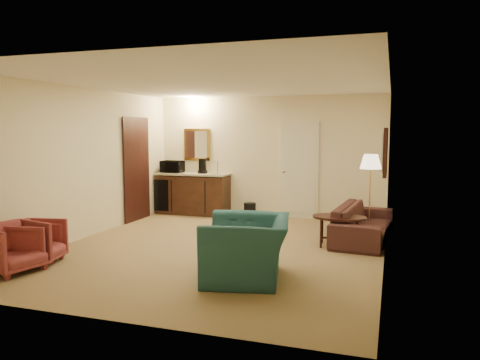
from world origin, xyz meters
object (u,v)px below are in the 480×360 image
at_px(coffee_table, 339,231).
at_px(waste_bin, 250,210).
at_px(wetbar_cabinet, 193,194).
at_px(coffee_maker, 202,166).
at_px(floor_lamp, 370,194).
at_px(rose_chair_near, 13,245).
at_px(microwave, 172,165).
at_px(teal_armchair, 247,238).
at_px(rose_chair_far, 35,240).
at_px(sofa, 364,217).

distance_m(coffee_table, waste_bin, 2.83).
bearing_deg(wetbar_cabinet, coffee_maker, 7.72).
distance_m(wetbar_cabinet, coffee_table, 3.98).
height_order(wetbar_cabinet, floor_lamp, floor_lamp).
xyz_separation_m(coffee_table, floor_lamp, (0.41, 1.18, 0.48)).
distance_m(rose_chair_near, microwave, 4.76).
bearing_deg(floor_lamp, teal_armchair, -112.43).
distance_m(waste_bin, coffee_maker, 1.46).
distance_m(teal_armchair, floor_lamp, 3.50).
bearing_deg(coffee_maker, waste_bin, 1.76).
relative_size(rose_chair_near, floor_lamp, 0.50).
bearing_deg(wetbar_cabinet, coffee_table, -30.00).
height_order(wetbar_cabinet, rose_chair_near, wetbar_cabinet).
xyz_separation_m(waste_bin, coffee_maker, (-1.13, 0.10, 0.92)).
height_order(wetbar_cabinet, teal_armchair, teal_armchair).
xyz_separation_m(rose_chair_far, floor_lamp, (4.35, 3.51, 0.39)).
height_order(rose_chair_far, coffee_maker, coffee_maker).
distance_m(coffee_table, microwave, 4.48).
xyz_separation_m(sofa, microwave, (-4.28, 1.40, 0.68)).
bearing_deg(rose_chair_far, floor_lamp, -61.66).
bearing_deg(coffee_maker, floor_lamp, -6.20).
distance_m(sofa, waste_bin, 2.79).
bearing_deg(microwave, coffee_table, -25.63).
relative_size(microwave, coffee_maker, 1.49).
bearing_deg(microwave, teal_armchair, -52.21).
height_order(rose_chair_near, microwave, microwave).
bearing_deg(rose_chair_far, waste_bin, -34.09).
height_order(coffee_table, floor_lamp, floor_lamp).
xyz_separation_m(wetbar_cabinet, sofa, (3.78, -1.42, -0.06)).
xyz_separation_m(floor_lamp, coffee_maker, (-3.63, 0.84, 0.36)).
relative_size(floor_lamp, microwave, 2.99).
xyz_separation_m(wetbar_cabinet, rose_chair_near, (-0.50, -4.72, -0.10)).
bearing_deg(teal_armchair, rose_chair_near, -88.88).
bearing_deg(coffee_maker, microwave, -169.57).
relative_size(rose_chair_far, coffee_table, 0.78).
bearing_deg(waste_bin, coffee_maker, 174.94).
xyz_separation_m(teal_armchair, rose_chair_far, (-3.02, -0.28, -0.18)).
xyz_separation_m(sofa, waste_bin, (-2.43, 1.35, -0.24)).
bearing_deg(floor_lamp, waste_bin, 163.52).
bearing_deg(rose_chair_far, microwave, -10.56).
height_order(teal_armchair, coffee_table, teal_armchair).
distance_m(coffee_table, floor_lamp, 1.33).
xyz_separation_m(wetbar_cabinet, rose_chair_far, (-0.50, -4.32, -0.12)).
bearing_deg(floor_lamp, coffee_maker, 166.98).
bearing_deg(waste_bin, microwave, 178.31).
height_order(wetbar_cabinet, waste_bin, wetbar_cabinet).
bearing_deg(rose_chair_near, teal_armchair, -64.24).
bearing_deg(rose_chair_far, coffee_maker, -19.97).
height_order(sofa, coffee_maker, coffee_maker).
height_order(sofa, rose_chair_far, sofa).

